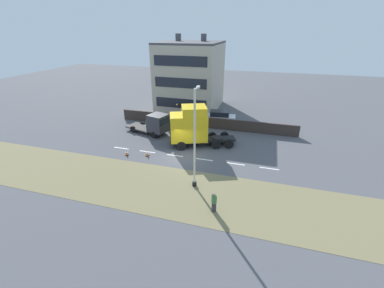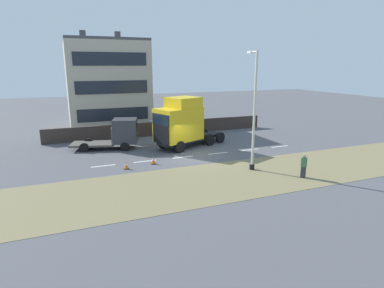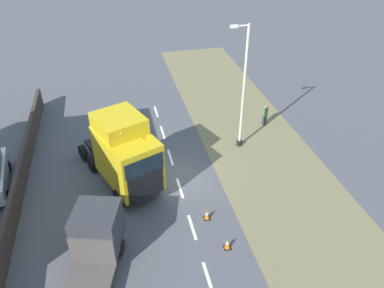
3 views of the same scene
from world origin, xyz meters
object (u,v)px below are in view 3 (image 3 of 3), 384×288
(pedestrian, at_px, (265,115))
(traffic_cone_trailing, at_px, (228,244))
(flatbed_truck, at_px, (96,240))
(lorry_cab, at_px, (125,154))
(lamp_post, at_px, (242,95))
(traffic_cone_lead, at_px, (207,215))

(pedestrian, distance_m, traffic_cone_trailing, 12.42)
(flatbed_truck, bearing_deg, lorry_cab, 87.15)
(pedestrian, relative_size, traffic_cone_trailing, 2.74)
(lamp_post, distance_m, traffic_cone_trailing, 9.79)
(flatbed_truck, bearing_deg, traffic_cone_trailing, 10.47)
(pedestrian, height_order, traffic_cone_lead, pedestrian)
(pedestrian, bearing_deg, lamp_post, 38.98)
(lorry_cab, bearing_deg, traffic_cone_trailing, 104.33)
(pedestrian, bearing_deg, lorry_cab, 24.84)
(lorry_cab, height_order, traffic_cone_lead, lorry_cab)
(lorry_cab, distance_m, traffic_cone_trailing, 7.52)
(flatbed_truck, xyz_separation_m, lamp_post, (-9.57, -7.81, 2.40))
(flatbed_truck, relative_size, lamp_post, 0.74)
(lorry_cab, relative_size, lamp_post, 0.90)
(lamp_post, bearing_deg, pedestrian, -141.02)
(flatbed_truck, relative_size, traffic_cone_lead, 10.63)
(lorry_cab, bearing_deg, flatbed_truck, 48.66)
(lorry_cab, xyz_separation_m, pedestrian, (-10.57, -4.89, -1.54))
(lorry_cab, relative_size, flatbed_truck, 1.22)
(lamp_post, bearing_deg, traffic_cone_trailing, 67.76)
(lamp_post, relative_size, traffic_cone_trailing, 14.39)
(flatbed_truck, bearing_deg, pedestrian, 55.53)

